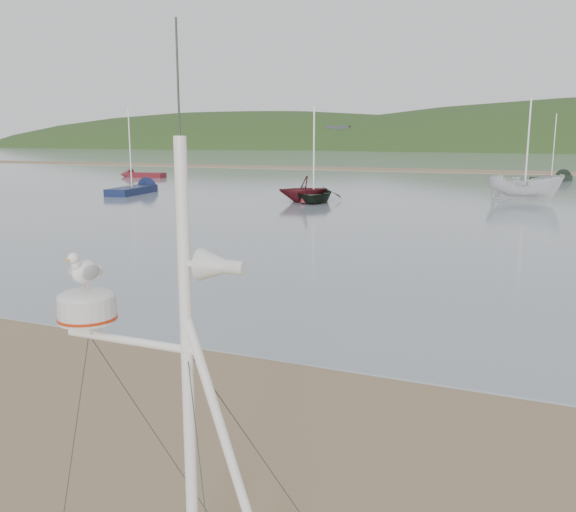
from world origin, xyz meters
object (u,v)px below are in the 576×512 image
at_px(dinghy_red_far, 137,175).
at_px(sailboat_dark_mid, 560,178).
at_px(boat_red, 304,177).
at_px(mast_rig, 182,478).
at_px(boat_dark, 314,164).
at_px(boat_white, 526,165).
at_px(sailboat_blue_near, 143,188).

bearing_deg(dinghy_red_far, sailboat_dark_mid, 16.07).
height_order(boat_red, sailboat_dark_mid, sailboat_dark_mid).
height_order(mast_rig, boat_dark, mast_rig).
relative_size(boat_red, boat_white, 0.68).
xyz_separation_m(mast_rig, boat_dark, (-10.76, 31.45, 1.21)).
height_order(mast_rig, boat_red, mast_rig).
xyz_separation_m(sailboat_blue_near, dinghy_red_far, (-10.98, 13.92, -0.01)).
bearing_deg(sailboat_blue_near, sailboat_dark_mid, 41.73).
distance_m(mast_rig, sailboat_dark_mid, 58.46).
distance_m(boat_dark, boat_white, 13.16).
height_order(boat_white, dinghy_red_far, boat_white).
bearing_deg(sailboat_blue_near, boat_dark, -6.74).
relative_size(mast_rig, sailboat_dark_mid, 0.72).
height_order(boat_white, sailboat_blue_near, sailboat_blue_near).
distance_m(boat_dark, sailboat_dark_mid, 30.52).
bearing_deg(boat_white, boat_red, 121.62).
bearing_deg(boat_dark, mast_rig, -86.92).
bearing_deg(boat_white, dinghy_red_far, 81.62).
relative_size(boat_white, sailboat_blue_near, 0.67).
distance_m(mast_rig, boat_dark, 33.26).
xyz_separation_m(mast_rig, boat_white, (1.25, 36.83, 1.12)).
bearing_deg(sailboat_blue_near, dinghy_red_far, 128.26).
distance_m(boat_dark, dinghy_red_far, 29.53).
bearing_deg(mast_rig, sailboat_dark_mid, 86.55).
relative_size(boat_red, sailboat_blue_near, 0.46).
xyz_separation_m(boat_white, sailboat_dark_mid, (2.27, 21.52, -1.98)).
distance_m(boat_dark, sailboat_blue_near, 14.27).
xyz_separation_m(mast_rig, boat_red, (-11.29, 31.09, 0.41)).
xyz_separation_m(boat_red, dinghy_red_far, (-24.47, 15.94, -1.28)).
height_order(boat_dark, sailboat_blue_near, sailboat_blue_near).
height_order(boat_red, sailboat_blue_near, sailboat_blue_near).
relative_size(boat_white, dinghy_red_far, 0.87).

